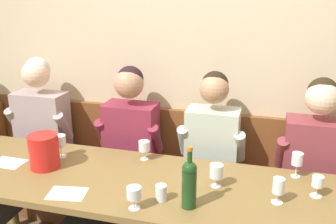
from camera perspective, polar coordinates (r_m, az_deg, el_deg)
room_wall_back at (r=2.96m, az=1.59°, el=9.33°), size 6.80×0.08×2.80m
wood_wainscot_panel at (r=3.19m, az=1.21°, el=-7.59°), size 6.80×0.03×0.93m
wall_bench at (r=3.10m, az=0.21°, el=-12.33°), size 2.86×0.42×0.94m
dining_table at (r=2.36m, az=-3.98°, el=-11.80°), size 2.56×0.77×0.76m
person_center_left_seat at (r=3.11m, az=-21.05°, el=-5.88°), size 0.52×1.21×1.33m
person_center_right_seat at (r=2.75m, az=-7.67°, el=-8.04°), size 0.50×1.21×1.31m
person_left_seat at (r=2.59m, az=5.41°, el=-9.91°), size 0.48×1.20×1.31m
person_right_seat at (r=2.59m, az=21.26°, el=-11.12°), size 0.52×1.21×1.30m
ice_bucket at (r=2.55m, az=-18.01°, el=-5.59°), size 0.19×0.19×0.22m
wine_bottle_green_tall at (r=2.01m, az=3.18°, el=-10.45°), size 0.08×0.08×0.34m
wine_glass_center_rear at (r=2.03m, az=-5.09°, el=-12.06°), size 0.08×0.08×0.12m
wine_glass_near_bucket at (r=2.55m, az=-3.56°, el=-5.20°), size 0.07×0.07×0.13m
wine_glass_mid_right at (r=2.14m, az=16.14°, el=-10.69°), size 0.06×0.06×0.15m
wine_glass_by_bottle at (r=2.44m, az=18.71°, el=-6.73°), size 0.07×0.07×0.16m
wine_glass_center_front at (r=2.28m, az=21.41°, el=-9.79°), size 0.07×0.07×0.12m
wine_glass_right_end at (r=2.23m, az=7.22°, el=-8.87°), size 0.08×0.08×0.14m
wine_glass_mid_left at (r=2.67m, az=-15.79°, el=-4.32°), size 0.08×0.08×0.16m
water_tumbler_left at (r=2.11m, az=-1.04°, el=-11.95°), size 0.06×0.06×0.09m
tasting_sheet_left_guest at (r=2.74m, az=-22.70°, el=-6.99°), size 0.21×0.15×0.00m
tasting_sheet_right_guest at (r=2.26m, az=-14.79°, el=-11.66°), size 0.23×0.18×0.00m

